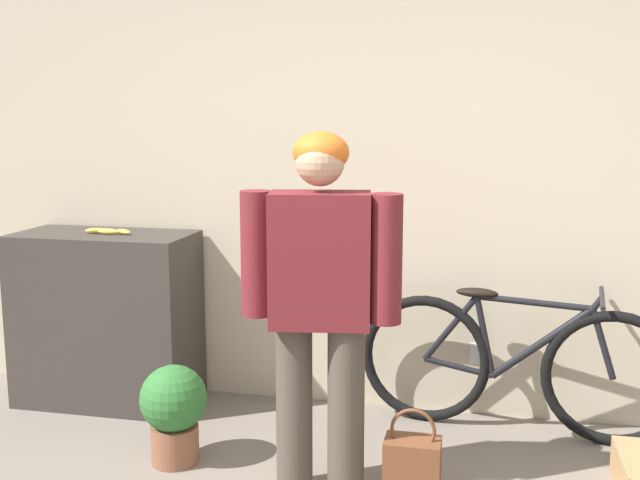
# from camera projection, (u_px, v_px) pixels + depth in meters

# --- Properties ---
(wall_back) EXTENTS (8.00, 0.07, 2.60)m
(wall_back) POSITION_uv_depth(u_px,v_px,m) (382.00, 181.00, 4.16)
(wall_back) COLOR beige
(wall_back) RESTS_ON ground_plane
(side_shelf) EXTENTS (1.02, 0.49, 1.00)m
(side_shelf) POSITION_uv_depth(u_px,v_px,m) (107.00, 318.00, 4.34)
(side_shelf) COLOR #38332D
(side_shelf) RESTS_ON ground_plane
(person) EXTENTS (0.70, 0.30, 1.60)m
(person) POSITION_uv_depth(u_px,v_px,m) (320.00, 291.00, 3.20)
(person) COLOR #4C4238
(person) RESTS_ON ground_plane
(bicycle) EXTENTS (1.66, 0.46, 0.78)m
(bicycle) POSITION_uv_depth(u_px,v_px,m) (515.00, 365.00, 3.92)
(bicycle) COLOR black
(bicycle) RESTS_ON ground_plane
(banana) EXTENTS (0.29, 0.08, 0.03)m
(banana) POSITION_uv_depth(u_px,v_px,m) (108.00, 231.00, 4.22)
(banana) COLOR #EAD64C
(banana) RESTS_ON side_shelf
(handbag) EXTENTS (0.25, 0.16, 0.41)m
(handbag) POSITION_uv_depth(u_px,v_px,m) (412.00, 466.00, 3.29)
(handbag) COLOR brown
(handbag) RESTS_ON ground_plane
(potted_plant) EXTENTS (0.32, 0.32, 0.48)m
(potted_plant) POSITION_uv_depth(u_px,v_px,m) (174.00, 409.00, 3.59)
(potted_plant) COLOR brown
(potted_plant) RESTS_ON ground_plane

